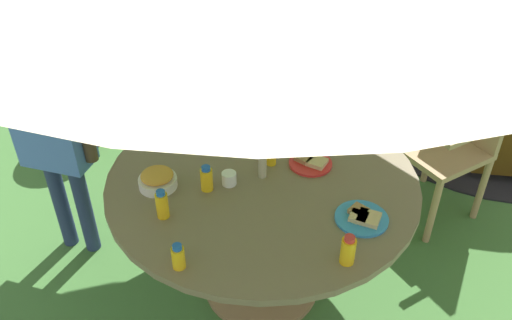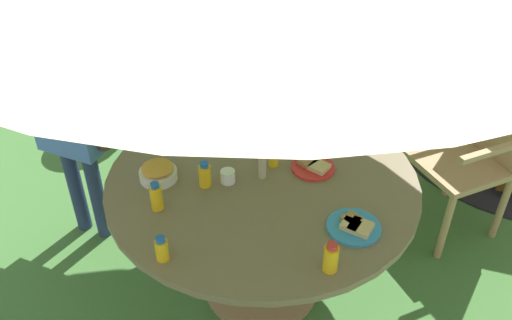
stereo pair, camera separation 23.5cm
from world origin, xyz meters
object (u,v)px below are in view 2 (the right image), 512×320
(potted_plant, at_px, (106,87))
(plate_center_back, at_px, (313,166))
(garden_table, at_px, (262,202))
(juice_bottle_far_left, at_px, (156,197))
(juice_bottle_mid_left, at_px, (162,249))
(cup_far, at_px, (242,109))
(plate_back_edge, at_px, (354,226))
(juice_bottle_center_front, at_px, (273,155))
(wooden_chair, at_px, (476,141))
(juice_bottle_near_right, at_px, (205,175))
(plate_near_left, at_px, (287,131))
(juice_bottle_far_right, at_px, (331,258))
(child_in_blue_shirt, at_px, (66,107))
(child_in_white_shirt, at_px, (353,81))
(plate_mid_right, at_px, (223,129))
(snack_bowl, at_px, (158,172))
(cup_near, at_px, (228,176))

(potted_plant, xyz_separation_m, plate_center_back, (1.89, -0.56, 0.38))
(garden_table, relative_size, juice_bottle_far_left, 10.58)
(juice_bottle_mid_left, bearing_deg, plate_center_back, 73.43)
(garden_table, distance_m, cup_far, 0.57)
(plate_center_back, bearing_deg, juice_bottle_far_left, -126.87)
(plate_back_edge, height_order, juice_bottle_center_front, juice_bottle_center_front)
(potted_plant, xyz_separation_m, juice_bottle_far_left, (1.46, -1.14, 0.43))
(wooden_chair, xyz_separation_m, juice_bottle_near_right, (-0.92, -1.22, 0.22))
(wooden_chair, relative_size, plate_near_left, 4.46)
(plate_near_left, distance_m, juice_bottle_far_right, 0.91)
(plate_center_back, relative_size, juice_bottle_center_front, 1.60)
(garden_table, xyz_separation_m, juice_bottle_center_front, (-0.00, 0.10, 0.21))
(potted_plant, relative_size, child_in_blue_shirt, 0.49)
(plate_near_left, relative_size, cup_far, 3.74)
(child_in_white_shirt, relative_size, cup_far, 19.72)
(potted_plant, xyz_separation_m, juice_bottle_near_right, (1.54, -0.91, 0.43))
(plate_near_left, xyz_separation_m, juice_bottle_center_front, (0.07, -0.27, 0.05))
(plate_mid_right, distance_m, juice_bottle_far_left, 0.63)
(plate_back_edge, bearing_deg, juice_bottle_center_front, 157.26)
(snack_bowl, xyz_separation_m, juice_bottle_mid_left, (0.32, -0.37, 0.01))
(juice_bottle_near_right, relative_size, cup_near, 1.86)
(juice_bottle_mid_left, height_order, cup_far, juice_bottle_mid_left)
(child_in_blue_shirt, relative_size, cup_far, 21.19)
(snack_bowl, xyz_separation_m, plate_back_edge, (0.87, 0.15, -0.03))
(wooden_chair, bearing_deg, potted_plant, -137.68)
(child_in_white_shirt, bearing_deg, snack_bowl, -17.28)
(child_in_blue_shirt, height_order, cup_far, child_in_blue_shirt)
(child_in_white_shirt, relative_size, plate_back_edge, 5.62)
(juice_bottle_far_left, relative_size, juice_bottle_center_front, 1.06)
(child_in_blue_shirt, height_order, juice_bottle_far_right, child_in_blue_shirt)
(potted_plant, distance_m, plate_back_edge, 2.39)
(child_in_blue_shirt, bearing_deg, plate_center_back, 6.80)
(child_in_white_shirt, bearing_deg, garden_table, 0.00)
(juice_bottle_center_front, height_order, cup_far, juice_bottle_center_front)
(plate_mid_right, relative_size, juice_bottle_center_front, 1.64)
(plate_back_edge, bearing_deg, cup_near, -179.20)
(plate_mid_right, bearing_deg, potted_plant, 159.39)
(plate_mid_right, distance_m, juice_bottle_near_right, 0.43)
(child_in_blue_shirt, xyz_separation_m, juice_bottle_center_front, (1.05, 0.24, -0.05))
(juice_bottle_near_right, bearing_deg, plate_back_edge, 6.76)
(child_in_blue_shirt, relative_size, juice_bottle_far_right, 10.35)
(child_in_white_shirt, height_order, snack_bowl, child_in_white_shirt)
(garden_table, xyz_separation_m, snack_bowl, (-0.39, -0.25, 0.19))
(wooden_chair, distance_m, cup_far, 1.28)
(potted_plant, xyz_separation_m, plate_near_left, (1.65, -0.36, 0.38))
(child_in_white_shirt, bearing_deg, juice_bottle_far_left, -10.35)
(child_in_blue_shirt, height_order, plate_mid_right, child_in_blue_shirt)
(plate_mid_right, distance_m, juice_bottle_far_right, 1.02)
(cup_near, bearing_deg, juice_bottle_mid_left, -84.86)
(potted_plant, xyz_separation_m, cup_far, (1.36, -0.33, 0.40))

